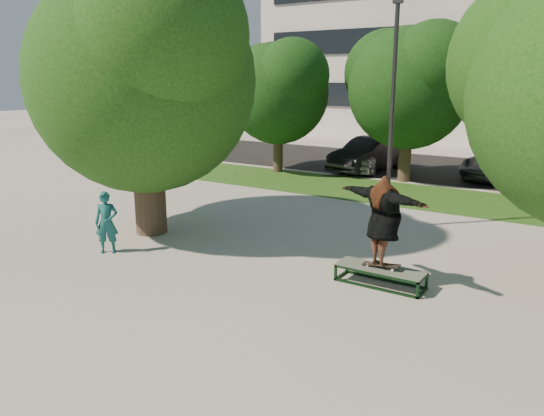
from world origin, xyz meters
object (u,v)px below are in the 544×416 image
Objects in this scene: tree_left at (143,66)px; car_dark at (369,154)px; car_silver_b at (527,158)px; grind_box at (380,276)px; car_grey at (506,162)px; lamppost at (392,115)px; car_silver_a at (363,154)px; bystander at (107,223)px.

tree_left reaches higher than car_dark.
tree_left is at bearing -123.33° from car_silver_b.
grind_box is 14.07m from car_grey.
grind_box is at bearing -99.75° from car_silver_b.
lamppost is 3.39× the size of grind_box.
car_grey reaches higher than grind_box.
car_silver_a is 7.10m from car_silver_b.
car_grey is (6.64, 13.82, -3.73)m from tree_left.
tree_left is 1.16× the size of lamppost.
car_silver_b is (0.45, 15.61, 0.53)m from grind_box.
tree_left is 15.77m from car_grey.
tree_left reaches higher than car_silver_a.
car_silver_a is 0.86× the size of car_grey.
lamppost is 1.22× the size of car_grey.
car_silver_a is 0.86× the size of car_silver_b.
tree_left is at bearing -105.21° from car_grey.
grind_box is (6.79, -0.24, -4.23)m from tree_left.
bystander is (0.48, -1.90, -3.67)m from tree_left.
lamppost is 1.33× the size of car_dark.
grind_box is 14.01m from car_silver_a.
car_grey is at bearing 24.08° from car_dark.
bystander is at bearing -75.92° from tree_left.
car_silver_a is at bearing -155.99° from car_grey.
tree_left is 8.01m from grind_box.
bystander is at bearing -100.95° from car_grey.
car_dark reaches higher than car_silver_a.
lamppost is at bearing -87.28° from car_grey.
lamppost reaches higher than car_grey.
car_grey is 1.00× the size of car_silver_b.
lamppost is 11.88m from car_silver_b.
car_dark is at bearing -155.26° from car_grey.
grind_box is 0.42× the size of car_silver_a.
lamppost is 5.31m from grind_box.
grind_box is 6.55m from bystander.
car_silver_a is at bearing 86.35° from tree_left.
car_grey is (5.54, 1.41, -0.06)m from car_dark.
car_silver_b is (6.14, 2.96, -0.03)m from car_dark.
tree_left reaches higher than grind_box.
car_dark is 0.92× the size of car_silver_b.
lamppost is 4.05× the size of bystander.
car_dark reaches higher than grind_box.
bystander is at bearing -82.71° from car_dark.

